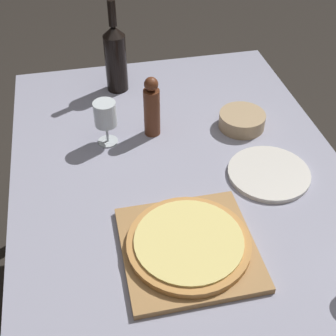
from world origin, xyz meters
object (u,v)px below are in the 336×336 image
(wine_bottle, at_px, (116,57))
(wine_glass, at_px, (105,115))
(pizza, at_px, (189,243))
(small_bowl, at_px, (242,120))
(pepper_mill, at_px, (152,108))

(wine_bottle, relative_size, wine_glass, 2.26)
(wine_glass, bearing_deg, wine_bottle, 76.78)
(pizza, distance_m, wine_glass, 0.51)
(pizza, xyz_separation_m, wine_glass, (-0.15, 0.48, 0.07))
(pizza, distance_m, small_bowl, 0.56)
(wine_bottle, distance_m, wine_glass, 0.33)
(small_bowl, bearing_deg, wine_bottle, 138.83)
(pizza, height_order, wine_bottle, wine_bottle)
(pepper_mill, relative_size, wine_glass, 1.39)
(pepper_mill, xyz_separation_m, wine_glass, (-0.15, -0.02, 0.01))
(pepper_mill, bearing_deg, wine_glass, -173.01)
(wine_glass, height_order, small_bowl, wine_glass)
(pepper_mill, height_order, wine_glass, pepper_mill)
(small_bowl, bearing_deg, pepper_mill, 174.63)
(wine_bottle, height_order, pepper_mill, wine_bottle)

